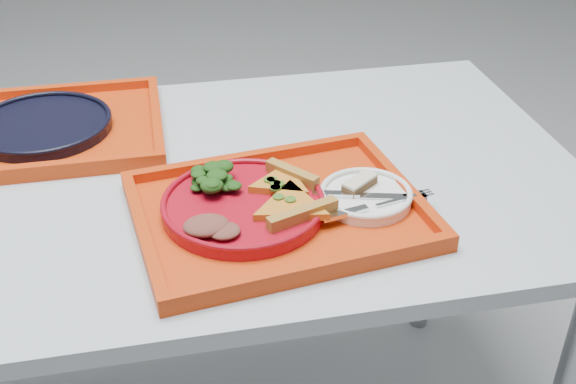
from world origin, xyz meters
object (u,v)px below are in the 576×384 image
Objects in this scene: dinner_plate at (243,207)px; navy_plate at (43,126)px; tray_far at (44,133)px; dessert_bar at (360,183)px; tray_main at (278,214)px.

dinner_plate reaches higher than navy_plate.
dessert_bar reaches higher than tray_far.
dessert_bar is at bearing 0.58° from tray_main.
tray_main is 0.06m from dinner_plate.
navy_plate reaches higher than tray_far.
tray_main is 0.53m from navy_plate.
dessert_bar is at bearing -32.94° from tray_far.
dessert_bar is (0.53, -0.35, 0.02)m from navy_plate.
tray_main is at bearing -42.92° from tray_far.
navy_plate is (0.00, 0.00, 0.01)m from tray_far.
dessert_bar is (0.14, 0.02, 0.03)m from tray_main.
tray_far is at bearing 110.09° from dessert_bar.
tray_far is at bearing 180.00° from navy_plate.
tray_main is 1.73× the size of navy_plate.
navy_plate is at bearing 129.50° from tray_main.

